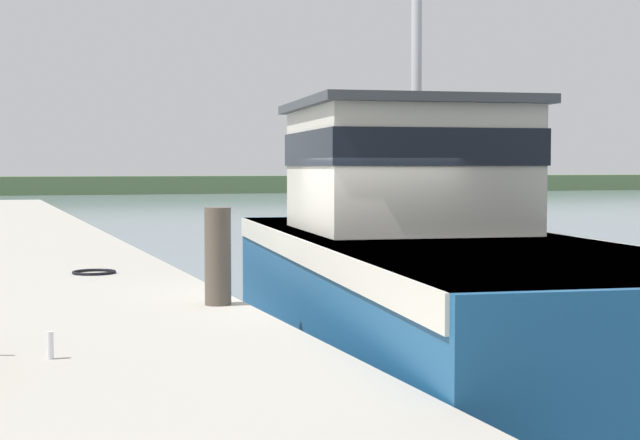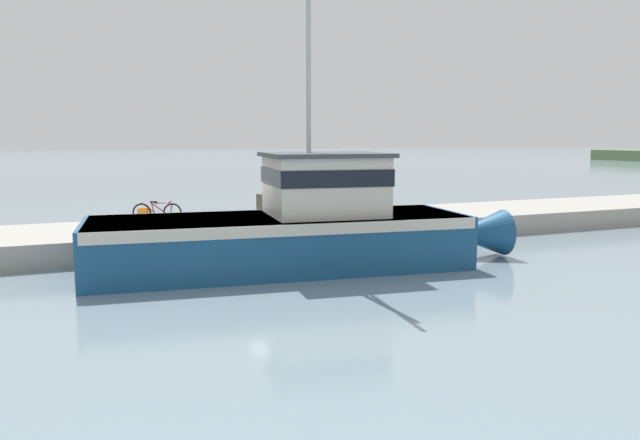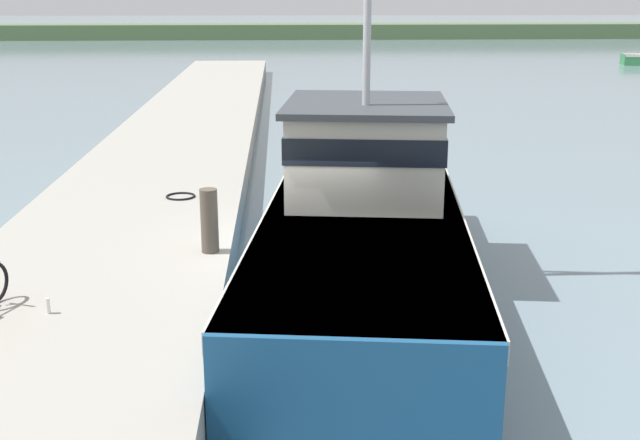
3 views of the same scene
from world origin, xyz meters
TOP-DOWN VIEW (x-y plane):
  - ground_plane at (0.00, 0.00)m, footprint 320.00×320.00m
  - dock_pier at (-3.61, 0.00)m, footprint 4.63×80.00m
  - far_shoreline at (30.00, 77.30)m, footprint 180.00×5.00m
  - fishing_boat_main at (1.14, -0.02)m, footprint 4.74×12.72m
  - mooring_post at (-1.65, -0.26)m, footprint 0.31×0.31m
  - hose_coil at (-2.65, 3.73)m, footprint 0.67×0.67m
  - water_bottle_by_bike at (-3.77, -3.02)m, footprint 0.06×0.06m

SIDE VIEW (x-z plane):
  - ground_plane at x=0.00m, z-range 0.00..0.00m
  - dock_pier at x=-3.61m, z-range 0.00..0.75m
  - hose_coil at x=-2.65m, z-range 0.75..0.80m
  - far_shoreline at x=30.00m, z-range 0.00..1.60m
  - water_bottle_by_bike at x=-3.77m, z-range 0.75..0.99m
  - fishing_boat_main at x=1.14m, z-range -3.56..5.99m
  - mooring_post at x=-1.65m, z-range 0.75..1.91m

